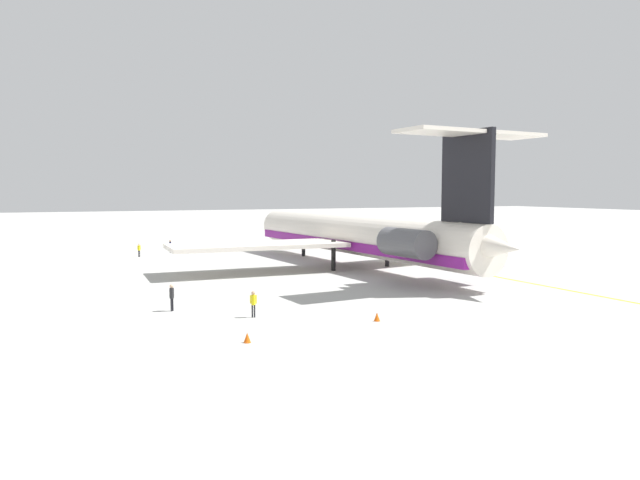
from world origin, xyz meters
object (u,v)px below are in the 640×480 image
(ground_crew_starboard, at_px, (170,245))
(safety_cone_tail, at_px, (377,317))
(ground_crew_near_nose, at_px, (139,248))
(ground_crew_near_tail, at_px, (253,301))
(main_jetliner, at_px, (361,235))
(safety_cone_nose, at_px, (247,338))
(ground_crew_portside, at_px, (172,294))

(ground_crew_starboard, relative_size, safety_cone_tail, 3.04)
(ground_crew_near_nose, relative_size, ground_crew_near_tail, 0.98)
(main_jetliner, distance_m, ground_crew_near_tail, 25.44)
(main_jetliner, relative_size, safety_cone_nose, 80.64)
(ground_crew_starboard, distance_m, safety_cone_nose, 48.20)
(safety_cone_nose, height_order, safety_cone_tail, same)
(safety_cone_nose, bearing_deg, safety_cone_tail, -78.66)
(main_jetliner, relative_size, ground_crew_starboard, 26.53)
(main_jetliner, distance_m, ground_crew_starboard, 28.56)
(ground_crew_starboard, height_order, safety_cone_nose, ground_crew_starboard)
(main_jetliner, relative_size, ground_crew_portside, 24.15)
(safety_cone_tail, bearing_deg, safety_cone_nose, 101.34)
(safety_cone_nose, bearing_deg, ground_crew_near_nose, 0.59)
(ground_crew_portside, relative_size, safety_cone_tail, 3.34)
(safety_cone_nose, distance_m, safety_cone_tail, 9.07)
(main_jetliner, height_order, safety_cone_nose, main_jetliner)
(safety_cone_tail, bearing_deg, ground_crew_near_tail, 58.63)
(main_jetliner, bearing_deg, safety_cone_tail, 149.66)
(ground_crew_near_tail, height_order, ground_crew_portside, ground_crew_portside)
(safety_cone_tail, bearing_deg, ground_crew_starboard, 6.23)
(main_jetliner, xyz_separation_m, ground_crew_starboard, (23.73, 15.69, -2.46))
(ground_crew_near_nose, bearing_deg, safety_cone_nose, -22.68)
(ground_crew_starboard, xyz_separation_m, safety_cone_nose, (-48.04, 3.84, -0.78))
(ground_crew_near_tail, height_order, safety_cone_tail, ground_crew_near_tail)
(ground_crew_near_tail, distance_m, ground_crew_portside, 6.06)
(ground_crew_near_nose, distance_m, safety_cone_tail, 43.97)
(ground_crew_near_nose, relative_size, safety_cone_nose, 3.05)
(ground_crew_near_tail, height_order, ground_crew_starboard, ground_crew_near_tail)
(ground_crew_portside, bearing_deg, safety_cone_nose, -31.59)
(ground_crew_near_nose, bearing_deg, safety_cone_tail, -10.98)
(ground_crew_portside, relative_size, ground_crew_starboard, 1.10)
(safety_cone_tail, bearing_deg, ground_crew_near_nose, 12.29)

